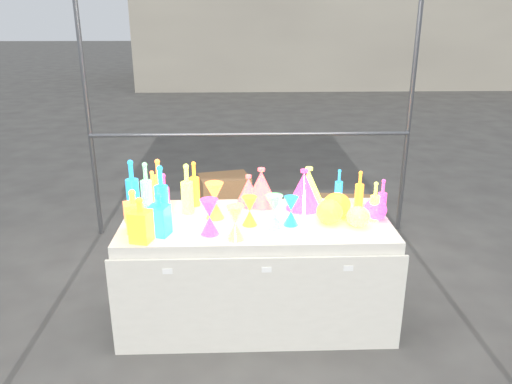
{
  "coord_description": "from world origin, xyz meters",
  "views": [
    {
      "loc": [
        -0.11,
        -3.12,
        2.06
      ],
      "look_at": [
        0.0,
        0.0,
        0.95
      ],
      "focal_mm": 35.0,
      "sensor_mm": 36.0,
      "label": 1
    }
  ],
  "objects_px": {
    "bottle_0": "(159,181)",
    "lampshade_0": "(249,190)",
    "decanter_0": "(133,210)",
    "globe_0": "(329,213)",
    "display_table": "(256,270)",
    "cardboard_box_closed": "(225,193)",
    "hourglass_0": "(250,211)"
  },
  "relations": [
    {
      "from": "display_table",
      "to": "cardboard_box_closed",
      "type": "bearing_deg",
      "value": 97.49
    },
    {
      "from": "globe_0",
      "to": "cardboard_box_closed",
      "type": "bearing_deg",
      "value": 109.32
    },
    {
      "from": "cardboard_box_closed",
      "to": "decanter_0",
      "type": "bearing_deg",
      "value": -115.7
    },
    {
      "from": "display_table",
      "to": "lampshade_0",
      "type": "xyz_separation_m",
      "value": [
        -0.04,
        0.29,
        0.49
      ]
    },
    {
      "from": "decanter_0",
      "to": "hourglass_0",
      "type": "height_order",
      "value": "decanter_0"
    },
    {
      "from": "globe_0",
      "to": "decanter_0",
      "type": "bearing_deg",
      "value": -176.38
    },
    {
      "from": "cardboard_box_closed",
      "to": "decanter_0",
      "type": "distance_m",
      "value": 2.42
    },
    {
      "from": "display_table",
      "to": "bottle_0",
      "type": "bearing_deg",
      "value": 152.78
    },
    {
      "from": "cardboard_box_closed",
      "to": "lampshade_0",
      "type": "relative_size",
      "value": 2.33
    },
    {
      "from": "bottle_0",
      "to": "hourglass_0",
      "type": "distance_m",
      "value": 0.79
    },
    {
      "from": "globe_0",
      "to": "lampshade_0",
      "type": "xyz_separation_m",
      "value": [
        -0.53,
        0.35,
        0.04
      ]
    },
    {
      "from": "cardboard_box_closed",
      "to": "hourglass_0",
      "type": "bearing_deg",
      "value": -96.97
    },
    {
      "from": "cardboard_box_closed",
      "to": "lampshade_0",
      "type": "distance_m",
      "value": 1.96
    },
    {
      "from": "display_table",
      "to": "bottle_0",
      "type": "relative_size",
      "value": 5.49
    },
    {
      "from": "cardboard_box_closed",
      "to": "decanter_0",
      "type": "height_order",
      "value": "decanter_0"
    },
    {
      "from": "bottle_0",
      "to": "lampshade_0",
      "type": "bearing_deg",
      "value": -6.11
    },
    {
      "from": "display_table",
      "to": "hourglass_0",
      "type": "height_order",
      "value": "hourglass_0"
    },
    {
      "from": "display_table",
      "to": "hourglass_0",
      "type": "bearing_deg",
      "value": -120.8
    },
    {
      "from": "hourglass_0",
      "to": "lampshade_0",
      "type": "relative_size",
      "value": 0.86
    },
    {
      "from": "display_table",
      "to": "decanter_0",
      "type": "relative_size",
      "value": 6.58
    },
    {
      "from": "display_table",
      "to": "decanter_0",
      "type": "height_order",
      "value": "decanter_0"
    },
    {
      "from": "cardboard_box_closed",
      "to": "hourglass_0",
      "type": "height_order",
      "value": "hourglass_0"
    },
    {
      "from": "hourglass_0",
      "to": "lampshade_0",
      "type": "height_order",
      "value": "lampshade_0"
    },
    {
      "from": "cardboard_box_closed",
      "to": "hourglass_0",
      "type": "distance_m",
      "value": 2.3
    },
    {
      "from": "display_table",
      "to": "lampshade_0",
      "type": "height_order",
      "value": "lampshade_0"
    },
    {
      "from": "cardboard_box_closed",
      "to": "lampshade_0",
      "type": "height_order",
      "value": "lampshade_0"
    },
    {
      "from": "display_table",
      "to": "decanter_0",
      "type": "xyz_separation_m",
      "value": [
        -0.78,
        -0.14,
        0.52
      ]
    },
    {
      "from": "display_table",
      "to": "globe_0",
      "type": "bearing_deg",
      "value": -7.28
    },
    {
      "from": "cardboard_box_closed",
      "to": "decanter_0",
      "type": "xyz_separation_m",
      "value": [
        -0.51,
        -2.26,
        0.7
      ]
    },
    {
      "from": "display_table",
      "to": "decanter_0",
      "type": "distance_m",
      "value": 0.95
    },
    {
      "from": "decanter_0",
      "to": "globe_0",
      "type": "height_order",
      "value": "decanter_0"
    },
    {
      "from": "globe_0",
      "to": "bottle_0",
      "type": "bearing_deg",
      "value": 160.4
    }
  ]
}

